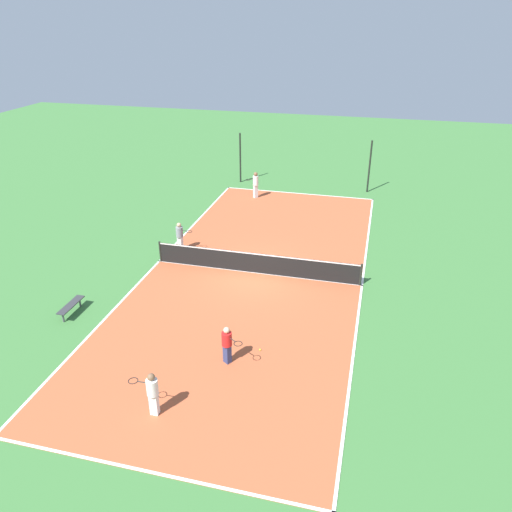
{
  "coord_description": "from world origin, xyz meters",
  "views": [
    {
      "loc": [
        5.11,
        -20.2,
        11.23
      ],
      "look_at": [
        0.0,
        0.0,
        0.9
      ],
      "focal_mm": 35.0,
      "sensor_mm": 36.0,
      "label": 1
    }
  ],
  "objects_px": {
    "player_coach_red": "(227,343)",
    "player_far_white": "(255,183)",
    "fence_post_back_left": "(240,158)",
    "player_baseline_gray": "(180,235)",
    "bench": "(71,306)",
    "fence_post_back_right": "(370,167)",
    "tennis_net": "(256,262)",
    "tennis_ball_near_net": "(147,379)",
    "player_near_white": "(152,391)",
    "tennis_ball_midcourt": "(260,350)"
  },
  "relations": [
    {
      "from": "player_far_white",
      "to": "fence_post_back_left",
      "type": "relative_size",
      "value": 0.49
    },
    {
      "from": "tennis_ball_midcourt",
      "to": "fence_post_back_left",
      "type": "distance_m",
      "value": 20.08
    },
    {
      "from": "player_far_white",
      "to": "fence_post_back_right",
      "type": "relative_size",
      "value": 0.49
    },
    {
      "from": "tennis_net",
      "to": "tennis_ball_midcourt",
      "type": "distance_m",
      "value": 6.05
    },
    {
      "from": "bench",
      "to": "fence_post_back_right",
      "type": "bearing_deg",
      "value": -30.61
    },
    {
      "from": "bench",
      "to": "player_baseline_gray",
      "type": "relative_size",
      "value": 1.0
    },
    {
      "from": "player_baseline_gray",
      "to": "player_coach_red",
      "type": "xyz_separation_m",
      "value": [
        5.06,
        -8.18,
        -0.03
      ]
    },
    {
      "from": "player_far_white",
      "to": "player_coach_red",
      "type": "bearing_deg",
      "value": 53.24
    },
    {
      "from": "fence_post_back_left",
      "to": "player_near_white",
      "type": "bearing_deg",
      "value": -80.77
    },
    {
      "from": "tennis_ball_near_net",
      "to": "tennis_ball_midcourt",
      "type": "distance_m",
      "value": 4.14
    },
    {
      "from": "tennis_ball_near_net",
      "to": "fence_post_back_left",
      "type": "height_order",
      "value": "fence_post_back_left"
    },
    {
      "from": "bench",
      "to": "player_far_white",
      "type": "distance_m",
      "value": 15.96
    },
    {
      "from": "tennis_net",
      "to": "fence_post_back_left",
      "type": "distance_m",
      "value": 14.04
    },
    {
      "from": "player_coach_red",
      "to": "fence_post_back_left",
      "type": "bearing_deg",
      "value": 137.54
    },
    {
      "from": "tennis_ball_near_net",
      "to": "fence_post_back_left",
      "type": "relative_size",
      "value": 0.02
    },
    {
      "from": "player_baseline_gray",
      "to": "fence_post_back_left",
      "type": "bearing_deg",
      "value": 103.13
    },
    {
      "from": "fence_post_back_right",
      "to": "tennis_net",
      "type": "bearing_deg",
      "value": -108.78
    },
    {
      "from": "player_coach_red",
      "to": "player_far_white",
      "type": "distance_m",
      "value": 17.25
    },
    {
      "from": "player_baseline_gray",
      "to": "player_far_white",
      "type": "relative_size",
      "value": 0.87
    },
    {
      "from": "player_near_white",
      "to": "tennis_ball_near_net",
      "type": "relative_size",
      "value": 22.68
    },
    {
      "from": "tennis_ball_midcourt",
      "to": "fence_post_back_right",
      "type": "relative_size",
      "value": 0.02
    },
    {
      "from": "player_coach_red",
      "to": "tennis_ball_near_net",
      "type": "xyz_separation_m",
      "value": [
        -2.36,
        -1.55,
        -0.79
      ]
    },
    {
      "from": "player_near_white",
      "to": "player_coach_red",
      "type": "bearing_deg",
      "value": -117.9
    },
    {
      "from": "player_baseline_gray",
      "to": "player_far_white",
      "type": "height_order",
      "value": "player_far_white"
    },
    {
      "from": "tennis_ball_near_net",
      "to": "fence_post_back_right",
      "type": "distance_m",
      "value": 22.46
    },
    {
      "from": "player_near_white",
      "to": "player_coach_red",
      "type": "height_order",
      "value": "player_near_white"
    },
    {
      "from": "bench",
      "to": "player_baseline_gray",
      "type": "xyz_separation_m",
      "value": [
        2.07,
        6.73,
        0.5
      ]
    },
    {
      "from": "bench",
      "to": "player_baseline_gray",
      "type": "distance_m",
      "value": 7.06
    },
    {
      "from": "fence_post_back_right",
      "to": "bench",
      "type": "bearing_deg",
      "value": -120.61
    },
    {
      "from": "bench",
      "to": "tennis_ball_midcourt",
      "type": "distance_m",
      "value": 8.1
    },
    {
      "from": "tennis_net",
      "to": "fence_post_back_left",
      "type": "bearing_deg",
      "value": 108.78
    },
    {
      "from": "player_near_white",
      "to": "fence_post_back_left",
      "type": "relative_size",
      "value": 0.44
    },
    {
      "from": "player_near_white",
      "to": "fence_post_back_right",
      "type": "xyz_separation_m",
      "value": [
        5.28,
        22.92,
        0.87
      ]
    },
    {
      "from": "bench",
      "to": "player_baseline_gray",
      "type": "height_order",
      "value": "player_baseline_gray"
    },
    {
      "from": "player_near_white",
      "to": "tennis_ball_midcourt",
      "type": "bearing_deg",
      "value": -123.54
    },
    {
      "from": "fence_post_back_right",
      "to": "player_coach_red",
      "type": "bearing_deg",
      "value": -100.87
    },
    {
      "from": "bench",
      "to": "tennis_ball_near_net",
      "type": "bearing_deg",
      "value": -122.25
    },
    {
      "from": "tennis_net",
      "to": "fence_post_back_right",
      "type": "distance_m",
      "value": 14.04
    },
    {
      "from": "player_coach_red",
      "to": "fence_post_back_left",
      "type": "relative_size",
      "value": 0.41
    },
    {
      "from": "tennis_net",
      "to": "player_near_white",
      "type": "relative_size",
      "value": 6.36
    },
    {
      "from": "tennis_ball_near_net",
      "to": "tennis_ball_midcourt",
      "type": "bearing_deg",
      "value": 36.77
    },
    {
      "from": "player_near_white",
      "to": "tennis_ball_midcourt",
      "type": "distance_m",
      "value": 4.63
    },
    {
      "from": "tennis_net",
      "to": "player_near_white",
      "type": "height_order",
      "value": "player_near_white"
    },
    {
      "from": "player_baseline_gray",
      "to": "fence_post_back_left",
      "type": "relative_size",
      "value": 0.43
    },
    {
      "from": "bench",
      "to": "fence_post_back_right",
      "type": "distance_m",
      "value": 21.56
    },
    {
      "from": "fence_post_back_left",
      "to": "bench",
      "type": "bearing_deg",
      "value": -96.01
    },
    {
      "from": "player_near_white",
      "to": "player_far_white",
      "type": "relative_size",
      "value": 0.89
    },
    {
      "from": "tennis_net",
      "to": "tennis_ball_near_net",
      "type": "xyz_separation_m",
      "value": [
        -1.69,
        -8.28,
        -0.51
      ]
    },
    {
      "from": "player_far_white",
      "to": "tennis_ball_midcourt",
      "type": "height_order",
      "value": "player_far_white"
    },
    {
      "from": "player_baseline_gray",
      "to": "player_far_white",
      "type": "xyz_separation_m",
      "value": [
        1.77,
        8.75,
        0.14
      ]
    }
  ]
}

